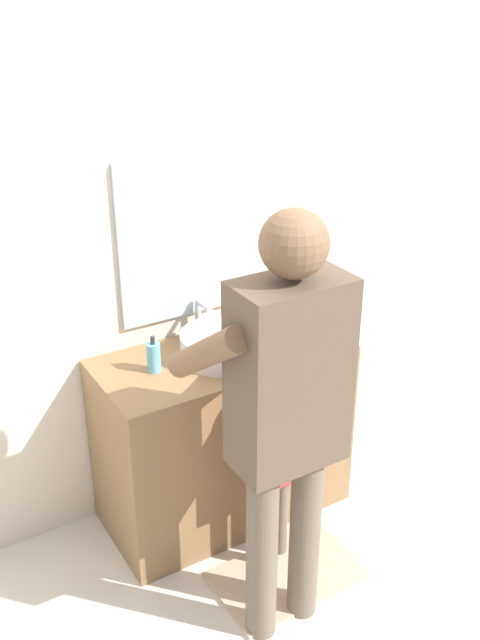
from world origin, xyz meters
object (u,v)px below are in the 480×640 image
object	(u,v)px
toothbrush_cup	(296,322)
adult_parent	(286,400)
soap_bottle	(154,357)
child_toddler	(271,455)

from	to	relation	value
toothbrush_cup	adult_parent	world-z (taller)	adult_parent
soap_bottle	child_toddler	world-z (taller)	soap_bottle
toothbrush_cup	adult_parent	xyz separation A→B (m)	(-0.56, -0.72, 0.13)
soap_bottle	child_toddler	bearing A→B (deg)	-52.20
soap_bottle	adult_parent	distance (m)	0.75
toothbrush_cup	child_toddler	xyz separation A→B (m)	(-0.41, -0.42, -0.35)
soap_bottle	adult_parent	bearing A→B (deg)	-75.97
adult_parent	child_toddler	bearing A→B (deg)	64.25
adult_parent	soap_bottle	bearing A→B (deg)	104.03
soap_bottle	adult_parent	world-z (taller)	adult_parent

